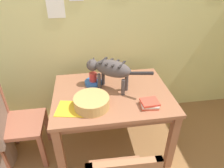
{
  "coord_description": "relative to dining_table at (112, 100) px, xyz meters",
  "views": [
    {
      "loc": [
        -0.11,
        -0.34,
        1.85
      ],
      "look_at": [
        0.14,
        1.28,
        0.82
      ],
      "focal_mm": 32.16,
      "sensor_mm": 36.0,
      "label": 1
    }
  ],
  "objects": [
    {
      "name": "book_stack",
      "position": [
        0.3,
        -0.26,
        0.12
      ],
      "size": [
        0.17,
        0.15,
        0.06
      ],
      "color": "#DA462E",
      "rests_on": "dining_table"
    },
    {
      "name": "wicker_basket",
      "position": [
        -0.21,
        -0.2,
        0.14
      ],
      "size": [
        0.32,
        0.32,
        0.1
      ],
      "color": "tan",
      "rests_on": "dining_table"
    },
    {
      "name": "saucer_bowl",
      "position": [
        -0.17,
        0.19,
        0.11
      ],
      "size": [
        0.18,
        0.18,
        0.04
      ],
      "primitive_type": "cylinder",
      "color": "#2B60B7",
      "rests_on": "dining_table"
    },
    {
      "name": "wall_rear",
      "position": [
        -0.14,
        0.66,
        0.62
      ],
      "size": [
        4.91,
        0.11,
        2.5
      ],
      "color": "#D2CA7F",
      "rests_on": "ground_plane"
    },
    {
      "name": "dining_table",
      "position": [
        0.0,
        0.0,
        0.0
      ],
      "size": [
        1.15,
        0.87,
        0.72
      ],
      "color": "#965D41",
      "rests_on": "ground_plane"
    },
    {
      "name": "coffee_mug",
      "position": [
        -0.17,
        0.19,
        0.18
      ],
      "size": [
        0.12,
        0.08,
        0.09
      ],
      "color": "red",
      "rests_on": "saucer_bowl"
    },
    {
      "name": "cat",
      "position": [
        -0.01,
        0.08,
        0.32
      ],
      "size": [
        0.59,
        0.42,
        0.32
      ],
      "rotation": [
        0.0,
        0.0,
        0.98
      ],
      "color": "#4B4240",
      "rests_on": "dining_table"
    },
    {
      "name": "magazine",
      "position": [
        -0.39,
        -0.2,
        0.09
      ],
      "size": [
        0.31,
        0.27,
        0.01
      ],
      "primitive_type": "cube",
      "rotation": [
        0.0,
        0.0,
        -0.19
      ],
      "color": "gold",
      "rests_on": "dining_table"
    },
    {
      "name": "wooden_chair_far",
      "position": [
        -0.96,
        -0.02,
        -0.17
      ],
      "size": [
        0.42,
        0.42,
        0.94
      ],
      "rotation": [
        0.0,
        0.0,
        -1.57
      ],
      "color": "#9A5741",
      "rests_on": "ground_plane"
    }
  ]
}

